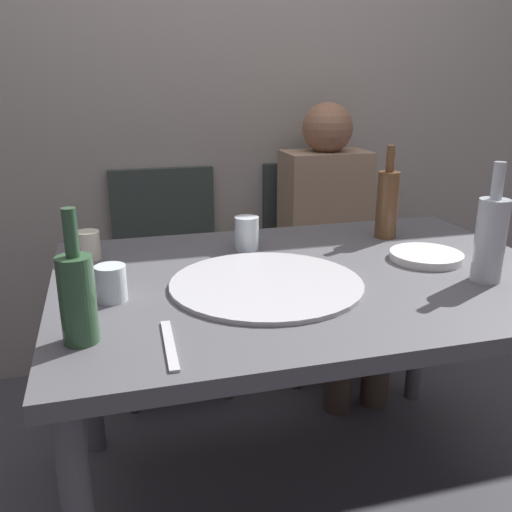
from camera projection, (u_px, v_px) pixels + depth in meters
name	position (u px, v px, depth m)	size (l,w,h in m)	color
ground_plane	(304.00, 495.00, 1.76)	(8.00, 8.00, 0.00)	#424247
back_wall	(224.00, 68.00, 2.34)	(6.00, 0.10, 2.60)	gray
dining_table	(311.00, 300.00, 1.55)	(1.38, 0.97, 0.75)	#4C4C51
pizza_tray	(266.00, 284.00, 1.43)	(0.50, 0.50, 0.01)	#ADADB2
wine_bottle	(77.00, 295.00, 1.10)	(0.07, 0.07, 0.28)	#2D5133
beer_bottle	(387.00, 203.00, 1.83)	(0.07, 0.07, 0.31)	brown
water_bottle	(490.00, 237.00, 1.43)	(0.08, 0.08, 0.31)	#B2BCC1
tumbler_near	(88.00, 246.00, 1.62)	(0.07, 0.07, 0.09)	beige
tumbler_far	(247.00, 233.00, 1.72)	(0.07, 0.07, 0.10)	silver
wine_glass	(111.00, 283.00, 1.32)	(0.07, 0.07, 0.09)	silver
plate_stack	(426.00, 256.00, 1.63)	(0.21, 0.21, 0.02)	white
table_knife	(170.00, 345.00, 1.11)	(0.22, 0.02, 0.01)	#B7B7BC
chair_left	(169.00, 264.00, 2.33)	(0.44, 0.44, 0.90)	#2D3833
chair_right	(317.00, 251.00, 2.50)	(0.44, 0.44, 0.90)	#2D3833
guest_in_sweater	(332.00, 233.00, 2.33)	(0.36, 0.56, 1.17)	#937A60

